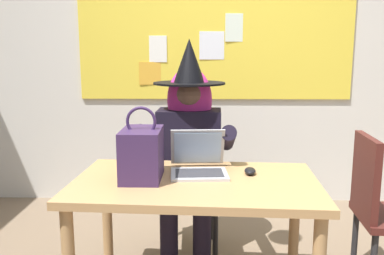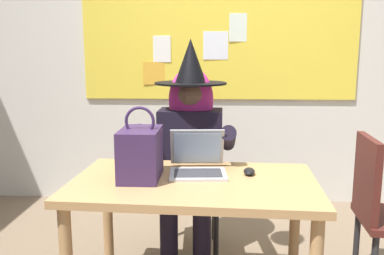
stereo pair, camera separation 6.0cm
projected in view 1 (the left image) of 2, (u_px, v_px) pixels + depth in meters
The scene contains 8 objects.
wall_back_bulletin at pixel (215, 38), 3.66m from camera, with size 5.54×1.89×2.95m.
desk_main at pixel (196, 197), 2.14m from camera, with size 1.29×0.82×0.71m.
chair_at_desk at pixel (189, 175), 2.88m from camera, with size 0.43×0.43×0.92m.
person_costumed at pixel (189, 138), 2.71m from camera, with size 0.60×0.71×1.45m.
laptop at pixel (199, 163), 2.25m from camera, with size 0.32×0.34×0.23m.
computer_mouse at pixel (250, 171), 2.22m from camera, with size 0.06×0.10×0.03m, color black.
handbag at pixel (142, 153), 2.12m from camera, with size 0.20×0.30×0.38m.
chair_extra_corner at pixel (383, 205), 2.35m from camera, with size 0.45×0.45×0.90m.
Camera 1 is at (-0.11, -1.94, 1.35)m, focal length 38.68 mm.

